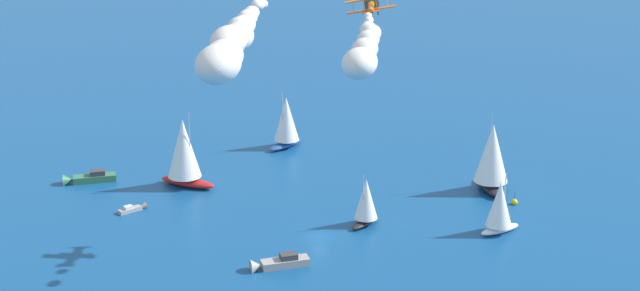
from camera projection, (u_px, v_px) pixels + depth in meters
name	position (u px, v px, depth m)	size (l,w,h in m)	color
ground_plane	(320.00, 237.00, 149.53)	(2000.00, 2000.00, 0.00)	navy
motorboat_near_centre	(87.00, 178.00, 172.44)	(9.21, 6.77, 2.69)	#33704C
motorboat_far_port	(134.00, 209.00, 159.70)	(3.84, 4.83, 1.44)	#9E9993
sailboat_inshore	(286.00, 122.00, 189.71)	(6.51, 9.22, 11.57)	#23478C
sailboat_trailing	(184.00, 152.00, 168.92)	(11.05, 6.70, 13.83)	#B21E1E
sailboat_ahead	(500.00, 207.00, 149.82)	(6.63, 6.87, 9.62)	white
sailboat_outer_ring_a	(492.00, 157.00, 166.67)	(7.67, 11.05, 13.81)	black
sailboat_outer_ring_b	(366.00, 201.00, 153.02)	(4.81, 7.01, 8.74)	black
motorboat_outer_ring_c	(277.00, 263.00, 139.17)	(8.52, 6.58, 2.52)	#9E9993
marker_buoy	(514.00, 202.00, 162.44)	(1.10, 1.10, 2.10)	yellow
smoke_trail_lead	(231.00, 44.00, 105.22)	(11.86, 42.08, 5.10)	silver
biplane_wingman	(371.00, 7.00, 140.52)	(7.50, 7.02, 3.67)	orange
smoke_trail_wingman	(364.00, 51.00, 113.19)	(9.47, 34.10, 4.56)	silver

